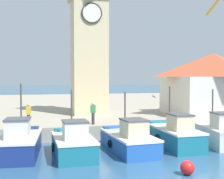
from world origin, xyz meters
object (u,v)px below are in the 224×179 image
fishing_boat_mid_right (174,135)px  mooring_buoy (187,168)px  dock_worker_near_tower (93,113)px  fishing_boat_mid_left (73,144)px  fishing_boat_right_inner (216,133)px  clock_tower (89,40)px  warehouse_right (213,83)px  fishing_boat_left_inner (20,143)px  fishing_boat_center (129,140)px  dock_worker_along_quay (28,115)px

fishing_boat_mid_right → mooring_buoy: size_ratio=7.71×
dock_worker_near_tower → fishing_boat_mid_right: bearing=-40.4°
fishing_boat_mid_left → fishing_boat_right_inner: 9.61m
fishing_boat_mid_left → clock_tower: clock_tower is taller
fishing_boat_right_inner → mooring_buoy: size_ratio=7.37×
mooring_buoy → dock_worker_near_tower: (-2.71, 9.30, 1.54)m
warehouse_right → mooring_buoy: (-9.24, -12.89, -3.58)m
fishing_boat_left_inner → fishing_boat_center: (6.31, -0.42, -0.07)m
dock_worker_along_quay → fishing_boat_left_inner: bearing=-95.6°
fishing_boat_center → fishing_boat_mid_right: fishing_boat_mid_right is taller
fishing_boat_center → dock_worker_near_tower: 4.78m
fishing_boat_center → fishing_boat_mid_right: 3.23m
fishing_boat_mid_left → warehouse_right: warehouse_right is taller
fishing_boat_mid_right → fishing_boat_mid_left: bearing=-172.5°
fishing_boat_center → fishing_boat_right_inner: bearing=4.5°
fishing_boat_mid_left → dock_worker_along_quay: size_ratio=2.79×
fishing_boat_center → mooring_buoy: size_ratio=7.78×
fishing_boat_mid_left → clock_tower: bearing=76.0°
dock_worker_along_quay → fishing_boat_center: bearing=-36.6°
warehouse_right → mooring_buoy: bearing=-125.6°
dock_worker_near_tower → fishing_boat_left_inner: bearing=-140.8°
clock_tower → mooring_buoy: bearing=-83.0°
fishing_boat_mid_right → dock_worker_along_quay: bearing=157.1°
fishing_boat_right_inner → dock_worker_near_tower: size_ratio=3.02×
fishing_boat_mid_left → dock_worker_along_quay: (-2.54, 4.71, 1.15)m
fishing_boat_center → warehouse_right: 13.64m
fishing_boat_mid_left → dock_worker_near_tower: fishing_boat_mid_left is taller
fishing_boat_left_inner → fishing_boat_center: fishing_boat_left_inner is taller
mooring_buoy → dock_worker_near_tower: bearing=106.2°
fishing_boat_right_inner → warehouse_right: 9.25m
fishing_boat_left_inner → fishing_boat_right_inner: bearing=0.3°
clock_tower → dock_worker_near_tower: 8.83m
fishing_boat_right_inner → mooring_buoy: (-4.88, -5.37, -0.44)m
fishing_boat_left_inner → fishing_boat_mid_right: 9.49m
fishing_boat_left_inner → fishing_boat_mid_left: (2.93, -0.74, -0.04)m
fishing_boat_center → dock_worker_along_quay: size_ratio=3.19×
fishing_boat_center → fishing_boat_left_inner: bearing=176.2°
mooring_buoy → clock_tower: bearing=97.0°
warehouse_right → dock_worker_near_tower: (-11.95, -3.59, -2.04)m
dock_worker_along_quay → warehouse_right: bearing=12.4°
fishing_boat_center → warehouse_right: size_ratio=0.61×
fishing_boat_mid_right → clock_tower: bearing=110.2°
fishing_boat_left_inner → dock_worker_along_quay: 4.14m
dock_worker_near_tower → dock_worker_along_quay: size_ratio=1.00×
warehouse_right → fishing_boat_right_inner: bearing=-120.1°
warehouse_right → mooring_buoy: 16.26m
dock_worker_along_quay → dock_worker_near_tower: bearing=0.5°
fishing_boat_right_inner → warehouse_right: warehouse_right is taller
fishing_boat_mid_left → fishing_boat_mid_right: fishing_boat_mid_right is taller
dock_worker_along_quay → clock_tower: bearing=50.5°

